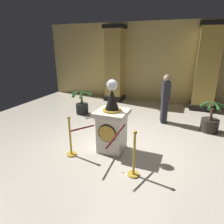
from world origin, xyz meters
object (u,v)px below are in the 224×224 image
Objects in this scene: stanchion_near at (71,142)px; potted_palm_left at (82,105)px; potted_palm_right at (210,121)px; bystander_guest at (165,98)px; pedestal_clock at (112,125)px; stanchion_far at (134,160)px.

potted_palm_left is at bearing 114.77° from stanchion_near.
potted_palm_right is (3.16, 2.71, -0.02)m from stanchion_near.
bystander_guest is at bearing 169.82° from potted_palm_right.
bystander_guest is (0.94, 2.39, 0.17)m from pedestal_clock.
stanchion_near is 0.98× the size of potted_palm_left.
pedestal_clock is at bearing -137.57° from potted_palm_right.
pedestal_clock reaches higher than stanchion_near.
stanchion_near is 4.16m from potted_palm_right.
potted_palm_left is 0.99× the size of potted_palm_right.
potted_palm_right is at bearing 61.73° from stanchion_far.
potted_palm_left is 3.06m from bystander_guest.
stanchion_far is 0.97× the size of potted_palm_right.
pedestal_clock is at bearing -111.47° from bystander_guest.
potted_palm_right is (2.34, 2.14, -0.36)m from pedestal_clock.
potted_palm_right reaches higher than stanchion_far.
stanchion_near is at bearing -144.90° from pedestal_clock.
pedestal_clock is 3.00m from potted_palm_left.
potted_palm_right is (4.41, -0.00, -0.02)m from potted_palm_left.
stanchion_far is (1.59, -0.20, -0.00)m from stanchion_near.
potted_palm_right reaches higher than potted_palm_left.
potted_palm_left is at bearing 179.99° from potted_palm_right.
stanchion_far is at bearing -44.93° from pedestal_clock.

